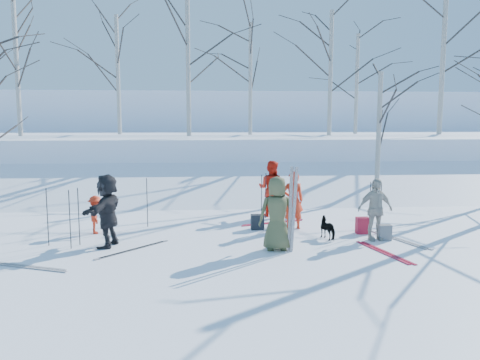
{
  "coord_description": "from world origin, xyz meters",
  "views": [
    {
      "loc": [
        -0.92,
        -10.81,
        2.87
      ],
      "look_at": [
        0.0,
        1.5,
        1.3
      ],
      "focal_mm": 35.0,
      "sensor_mm": 36.0,
      "label": 1
    }
  ],
  "objects": [
    {
      "name": "skier_grey_west",
      "position": [
        -3.16,
        -0.15,
        0.84
      ],
      "size": [
        0.84,
        1.62,
        1.67
      ],
      "primitive_type": "imported",
      "rotation": [
        0.0,
        0.0,
        4.48
      ],
      "color": "black",
      "rests_on": "ground"
    },
    {
      "name": "backpack_red",
      "position": [
        3.08,
        0.62,
        0.21
      ],
      "size": [
        0.32,
        0.22,
        0.42
      ],
      "primitive_type": "cube",
      "color": "#A91A30",
      "rests_on": "ground"
    },
    {
      "name": "ski_pair_c",
      "position": [
        -4.48,
        -1.59,
        0.01
      ],
      "size": [
        1.49,
        2.04,
        0.02
      ],
      "primitive_type": null,
      "rotation": [
        0.0,
        0.0,
        1.2
      ],
      "color": "silver",
      "rests_on": "ground"
    },
    {
      "name": "ski_pole_b",
      "position": [
        -2.5,
        1.8,
        0.67
      ],
      "size": [
        0.02,
        0.02,
        1.34
      ],
      "primitive_type": "cylinder",
      "color": "black",
      "rests_on": "ground"
    },
    {
      "name": "upright_ski_left",
      "position": [
        0.92,
        -0.93,
        0.95
      ],
      "size": [
        0.09,
        0.16,
        1.9
      ],
      "primitive_type": "cube",
      "rotation": [
        0.07,
        0.0,
        0.17
      ],
      "color": "silver",
      "rests_on": "ground"
    },
    {
      "name": "ski_pair_b",
      "position": [
        3.75,
        -0.12,
        0.01
      ],
      "size": [
        1.36,
        2.02,
        0.02
      ],
      "primitive_type": null,
      "rotation": [
        0.0,
        0.0,
        0.33
      ],
      "color": "silver",
      "rests_on": "ground"
    },
    {
      "name": "skier_red_north",
      "position": [
        1.4,
        1.29,
        0.77
      ],
      "size": [
        0.57,
        0.38,
        1.54
      ],
      "primitive_type": "imported",
      "rotation": [
        0.0,
        0.0,
        3.12
      ],
      "color": "red",
      "rests_on": "ground"
    },
    {
      "name": "snow_plateau",
      "position": [
        0.0,
        17.0,
        1.0
      ],
      "size": [
        70.0,
        18.0,
        2.2
      ],
      "primitive_type": "cube",
      "color": "white",
      "rests_on": "ground"
    },
    {
      "name": "skier_red_seated",
      "position": [
        -3.73,
        1.14,
        0.49
      ],
      "size": [
        0.51,
        0.7,
        0.98
      ],
      "primitive_type": "imported",
      "rotation": [
        0.0,
        0.0,
        1.83
      ],
      "color": "red",
      "rests_on": "ground"
    },
    {
      "name": "ski_pole_c",
      "position": [
        -3.96,
        -0.29,
        0.67
      ],
      "size": [
        0.02,
        0.02,
        1.34
      ],
      "primitive_type": "cylinder",
      "color": "black",
      "rests_on": "ground"
    },
    {
      "name": "upright_ski_right",
      "position": [
        0.98,
        -1.0,
        0.95
      ],
      "size": [
        0.14,
        0.23,
        1.89
      ],
      "primitive_type": "cube",
      "rotation": [
        0.1,
        0.0,
        0.32
      ],
      "color": "silver",
      "rests_on": "ground"
    },
    {
      "name": "skier_olive_center",
      "position": [
        0.66,
        -0.73,
        0.83
      ],
      "size": [
        0.83,
        0.55,
        1.66
      ],
      "primitive_type": "imported",
      "rotation": [
        0.0,
        0.0,
        3.11
      ],
      "color": "#484D2E",
      "rests_on": "ground"
    },
    {
      "name": "backpack_dark",
      "position": [
        0.45,
        1.28,
        0.2
      ],
      "size": [
        0.34,
        0.24,
        0.4
      ],
      "primitive_type": "cube",
      "color": "black",
      "rests_on": "ground"
    },
    {
      "name": "ski_pair_d",
      "position": [
        2.97,
        -1.14,
        0.01
      ],
      "size": [
        1.1,
        1.99,
        0.02
      ],
      "primitive_type": null,
      "rotation": [
        0.0,
        0.0,
        0.25
      ],
      "color": "maroon",
      "rests_on": "ground"
    },
    {
      "name": "skier_redor_behind",
      "position": [
        1.06,
        3.0,
        0.84
      ],
      "size": [
        1.02,
        0.93,
        1.68
      ],
      "primitive_type": "imported",
      "rotation": [
        0.0,
        0.0,
        2.68
      ],
      "color": "red",
      "rests_on": "ground"
    },
    {
      "name": "ski_pair_e",
      "position": [
        0.97,
        2.02,
        0.01
      ],
      "size": [
        1.4,
        2.03,
        0.02
      ],
      "primitive_type": null,
      "rotation": [
        0.0,
        0.0,
        1.91
      ],
      "color": "maroon",
      "rests_on": "ground"
    },
    {
      "name": "birch_plateau_g",
      "position": [
        1.26,
        11.74,
        4.82
      ],
      "size": [
        4.27,
        4.27,
        5.25
      ],
      "primitive_type": null,
      "color": "silver",
      "rests_on": "snow_plateau"
    },
    {
      "name": "birch_plateau_e",
      "position": [
        -5.14,
        12.87,
        5.07
      ],
      "size": [
        4.62,
        4.62,
        5.74
      ],
      "primitive_type": null,
      "color": "silver",
      "rests_on": "snow_plateau"
    },
    {
      "name": "ski_pair_a",
      "position": [
        -2.54,
        -0.51,
        0.01
      ],
      "size": [
        2.1,
        2.1,
        0.02
      ],
      "primitive_type": null,
      "rotation": [
        0.0,
        0.0,
        -0.75
      ],
      "color": "silver",
      "rests_on": "ground"
    },
    {
      "name": "far_hill",
      "position": [
        0.0,
        38.0,
        2.0
      ],
      "size": [
        90.0,
        30.0,
        6.0
      ],
      "primitive_type": "cube",
      "color": "white",
      "rests_on": "ground"
    },
    {
      "name": "birch_edge_e",
      "position": [
        5.46,
        6.02,
        2.32
      ],
      "size": [
        3.84,
        3.84,
        4.63
      ],
      "primitive_type": null,
      "color": "silver",
      "rests_on": "ground"
    },
    {
      "name": "ski_pole_d",
      "position": [
        0.85,
        2.71,
        0.67
      ],
      "size": [
        0.02,
        0.02,
        1.34
      ],
      "primitive_type": "cylinder",
      "color": "black",
      "rests_on": "ground"
    },
    {
      "name": "ski_pole_f",
      "position": [
        -3.85,
        0.03,
        0.67
      ],
      "size": [
        0.02,
        0.02,
        1.34
      ],
      "primitive_type": "cylinder",
      "color": "black",
      "rests_on": "ground"
    },
    {
      "name": "skier_cream_east",
      "position": [
        3.14,
        -0.04,
        0.75
      ],
      "size": [
        0.92,
        0.48,
        1.51
      ],
      "primitive_type": "imported",
      "rotation": [
        0.0,
        0.0,
        0.13
      ],
      "color": "beige",
      "rests_on": "ground"
    },
    {
      "name": "birch_plateau_h",
      "position": [
        6.8,
        12.83,
        4.7
      ],
      "size": [
        4.11,
        4.11,
        5.01
      ],
      "primitive_type": null,
      "color": "silver",
      "rests_on": "snow_plateau"
    },
    {
      "name": "backpack_grey",
      "position": [
        3.39,
        -0.07,
        0.19
      ],
      "size": [
        0.3,
        0.2,
        0.38
      ],
      "primitive_type": "cube",
      "color": "slate",
      "rests_on": "ground"
    },
    {
      "name": "birch_plateau_d",
      "position": [
        4.76,
        10.36,
        4.98
      ],
      "size": [
        4.49,
        4.49,
        5.56
      ],
      "primitive_type": null,
      "color": "silver",
      "rests_on": "snow_plateau"
    },
    {
      "name": "birch_plateau_b",
      "position": [
        10.58,
        11.5,
        6.44
      ],
      "size": [
        6.54,
        6.54,
        8.48
      ],
      "primitive_type": null,
      "color": "silver",
      "rests_on": "snow_plateau"
    },
    {
      "name": "ski_pole_e",
      "position": [
        0.69,
        2.35,
        0.67
      ],
      "size": [
        0.02,
        0.02,
        1.34
      ],
      "primitive_type": "cylinder",
      "color": "black",
      "rests_on": "ground"
    },
    {
      "name": "ski_pole_g",
      "position": [
        -4.55,
        0.02,
        0.67
      ],
      "size": [
        0.02,
        0.02,
        1.34
      ],
      "primitive_type": "cylinder",
      "color": "black",
      "rests_on": "ground"
    },
    {
      "name": "ski_pole_h",
      "position": [
        3.24,
        0.57,
        0.67
      ],
      "size": [
        0.02,
        0.02,
        1.34
      ],
      "primitive_type": "cylinder",
      "color": "black",
      "rests_on": "ground"
    },
    {
      "name": "snow_ramp",
      "position": [
        0.0,
        7.0,
        0.15
      ],
      "size": [
        70.0,
        9.49,
        4.12
      ],
      "primitive_type": "cube",
      "rotation": [
        0.3,
        0.0,
        0.0
      ],
      "color": "white",
      "rests_on": "ground"
    },
    {
      "name": "ground",
      "position": [
        0.0,
        0.0,
        0.0
      ],
      "size": [
        120.0,
        120.0,
        0.0
      ],
      "primitive_type": "plane",
      "color": "white",
      "rests_on": "ground"
    },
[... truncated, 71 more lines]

